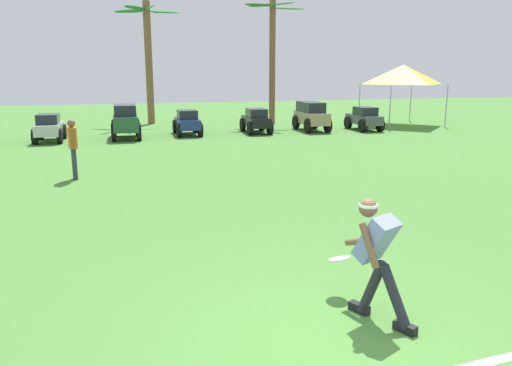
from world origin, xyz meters
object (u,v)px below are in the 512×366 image
object	(u,v)px
parked_car_slot_e	(256,120)
parked_car_slot_g	(364,118)
parked_car_slot_d	(187,122)
palm_tree_far_left	(148,55)
palm_tree_left_of_centre	(272,51)
event_tent	(403,74)
parked_car_slot_c	(126,121)
frisbee_thrower	(376,253)
parked_car_slot_b	(49,127)
frisbee_in_flight	(339,259)
teammate_near_sideline	(73,144)
parked_car_slot_f	(311,115)

from	to	relation	value
parked_car_slot_e	parked_car_slot_g	bearing A→B (deg)	-4.34
parked_car_slot_d	palm_tree_far_left	distance (m)	6.17
palm_tree_left_of_centre	event_tent	size ratio (longest dim) A/B	1.90
parked_car_slot_c	parked_car_slot_e	distance (m)	5.75
parked_car_slot_g	palm_tree_far_left	size ratio (longest dim) A/B	0.36
frisbee_thrower	parked_car_slot_c	distance (m)	16.88
palm_tree_left_of_centre	parked_car_slot_b	bearing A→B (deg)	-159.68
parked_car_slot_b	parked_car_slot_c	distance (m)	2.97
parked_car_slot_d	parked_car_slot_c	bearing A→B (deg)	-170.12
parked_car_slot_c	parked_car_slot_d	bearing A→B (deg)	9.88
parked_car_slot_g	palm_tree_left_of_centre	bearing A→B (deg)	131.09
parked_car_slot_d	parked_car_slot_g	world-z (taller)	same
parked_car_slot_b	parked_car_slot_d	bearing A→B (deg)	5.68
palm_tree_left_of_centre	frisbee_in_flight	bearing A→B (deg)	-105.38
parked_car_slot_d	parked_car_slot_g	distance (m)	8.35
palm_tree_far_left	palm_tree_left_of_centre	world-z (taller)	palm_tree_left_of_centre
parked_car_slot_b	parked_car_slot_d	size ratio (longest dim) A/B	1.00
teammate_near_sideline	palm_tree_far_left	size ratio (longest dim) A/B	0.25
frisbee_in_flight	parked_car_slot_d	xyz separation A→B (m)	(0.48, 16.48, 0.10)
teammate_near_sideline	palm_tree_far_left	distance (m)	14.16
parked_car_slot_c	palm_tree_far_left	xyz separation A→B (m)	(1.47, 5.74, 2.79)
parked_car_slot_c	palm_tree_far_left	world-z (taller)	palm_tree_far_left
parked_car_slot_c	palm_tree_left_of_centre	xyz separation A→B (m)	(7.61, 3.82, 3.02)
parked_car_slot_c	parked_car_slot_d	size ratio (longest dim) A/B	1.07
palm_tree_left_of_centre	event_tent	xyz separation A→B (m)	(6.27, -2.28, -1.19)
frisbee_in_flight	parked_car_slot_e	world-z (taller)	parked_car_slot_e
frisbee_thrower	parked_car_slot_b	world-z (taller)	frisbee_thrower
teammate_near_sideline	parked_car_slot_d	world-z (taller)	teammate_near_sideline
parked_car_slot_c	parked_car_slot_d	xyz separation A→B (m)	(2.63, 0.46, -0.18)
parked_car_slot_g	teammate_near_sideline	bearing A→B (deg)	-147.95
frisbee_thrower	frisbee_in_flight	distance (m)	0.78
parked_car_slot_c	parked_car_slot_f	bearing A→B (deg)	2.99
parked_car_slot_g	event_tent	world-z (taller)	event_tent
parked_car_slot_d	palm_tree_left_of_centre	world-z (taller)	palm_tree_left_of_centre
parked_car_slot_d	event_tent	bearing A→B (deg)	5.46
parked_car_slot_c	parked_car_slot_d	distance (m)	2.67
frisbee_in_flight	parked_car_slot_d	distance (m)	16.49
teammate_near_sideline	parked_car_slot_g	world-z (taller)	teammate_near_sideline
frisbee_thrower	parked_car_slot_g	distance (m)	18.83
frisbee_thrower	palm_tree_left_of_centre	distance (m)	21.44
palm_tree_far_left	palm_tree_left_of_centre	xyz separation A→B (m)	(6.14, -1.92, 0.22)
palm_tree_left_of_centre	palm_tree_far_left	bearing A→B (deg)	162.59
frisbee_thrower	event_tent	size ratio (longest dim) A/B	0.42
parked_car_slot_e	frisbee_in_flight	bearing A→B (deg)	-102.36
frisbee_thrower	event_tent	xyz separation A→B (m)	(11.62, 18.26, 1.79)
frisbee_thrower	parked_car_slot_d	xyz separation A→B (m)	(0.37, 17.19, -0.22)
palm_tree_far_left	event_tent	xyz separation A→B (m)	(12.41, -4.21, -0.96)
frisbee_in_flight	parked_car_slot_g	xyz separation A→B (m)	(8.81, 15.99, 0.10)
teammate_near_sideline	parked_car_slot_g	bearing A→B (deg)	32.05
parked_car_slot_e	parked_car_slot_f	size ratio (longest dim) A/B	0.92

